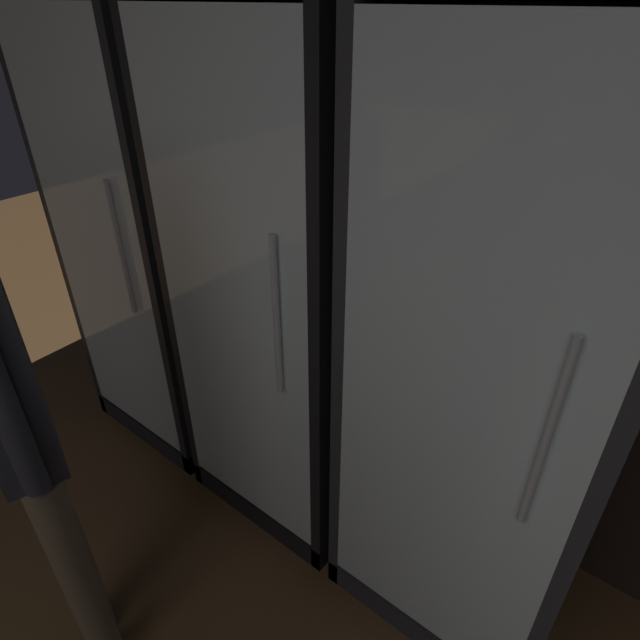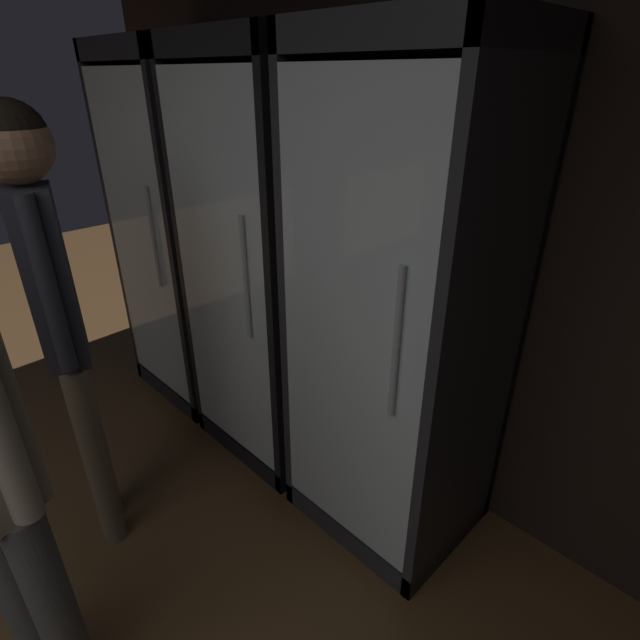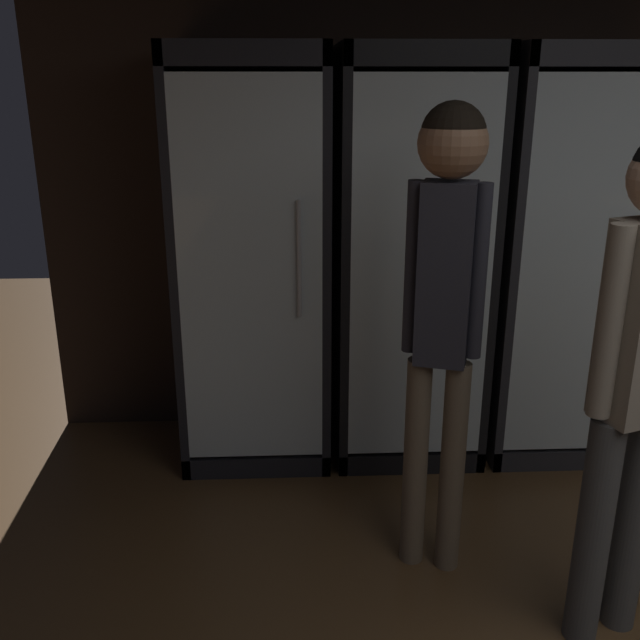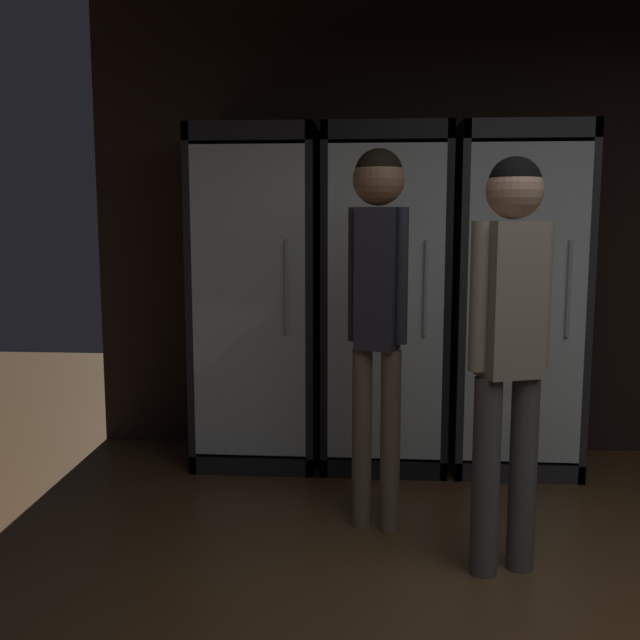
# 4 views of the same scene
# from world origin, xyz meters

# --- Properties ---
(cooler_far_left) EXTENTS (0.69, 0.62, 1.92)m
(cooler_far_left) POSITION_xyz_m (-1.95, 2.72, 0.93)
(cooler_far_left) COLOR black
(cooler_far_left) RESTS_ON ground
(cooler_left) EXTENTS (0.69, 0.62, 1.92)m
(cooler_left) POSITION_xyz_m (-1.22, 2.73, 0.93)
(cooler_left) COLOR black
(cooler_left) RESTS_ON ground
(cooler_center) EXTENTS (0.69, 0.62, 1.92)m
(cooler_center) POSITION_xyz_m (-0.49, 2.73, 0.94)
(cooler_center) COLOR #2B2B30
(cooler_center) RESTS_ON ground
(shopper_near) EXTENTS (0.26, 0.23, 1.71)m
(shopper_near) POSITION_xyz_m (-1.26, 1.76, 1.13)
(shopper_near) COLOR #72604C
(shopper_near) RESTS_ON ground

